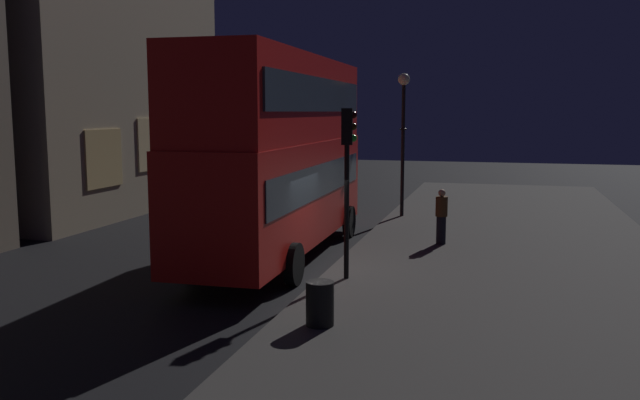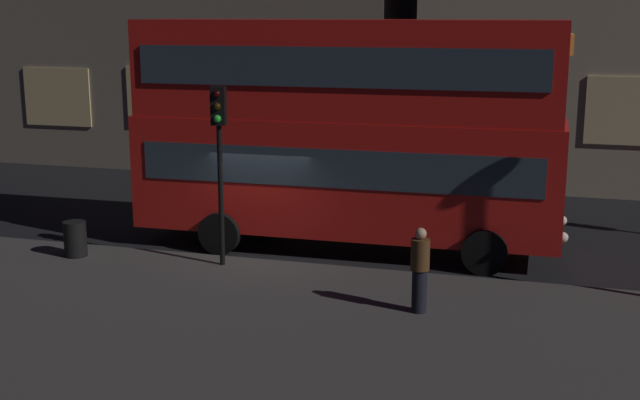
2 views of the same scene
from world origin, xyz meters
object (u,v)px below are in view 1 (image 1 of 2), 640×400
Objects in this scene: double_decker_bus at (279,148)px; litter_bin at (320,304)px; street_lamp at (403,117)px; traffic_light_near_kerb at (348,157)px; traffic_light_far_side at (304,136)px; pedestrian at (441,216)px.

double_decker_bus is 6.98m from litter_bin.
street_lamp is 6.46× the size of litter_bin.
traffic_light_near_kerb is 4.39m from litter_bin.
double_decker_bus reaches higher than litter_bin.
traffic_light_far_side is (11.10, 2.58, -0.08)m from double_decker_bus.
double_decker_bus is 3.35m from traffic_light_near_kerb.
pedestrian is at bearing -60.06° from double_decker_bus.
traffic_light_near_kerb is 2.43× the size of pedestrian.
double_decker_bus is 8.11m from street_lamp.
traffic_light_near_kerb is at bearing 10.93° from traffic_light_far_side.
pedestrian is at bearing -30.57° from traffic_light_near_kerb.
traffic_light_far_side is at bearing -83.54° from pedestrian.
double_decker_bus reaches higher than traffic_light_near_kerb.
litter_bin is at bearing 7.75° from traffic_light_far_side.
pedestrian is at bearing -159.40° from street_lamp.
litter_bin is at bearing -178.14° from street_lamp.
double_decker_bus is at bearing -1.48° from pedestrian.
street_lamp is at bearing -9.23° from traffic_light_near_kerb.
traffic_light_far_side is 2.53× the size of pedestrian.
double_decker_bus reaches higher than street_lamp.
traffic_light_far_side is 5.05× the size of litter_bin.
street_lamp reaches higher than pedestrian.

